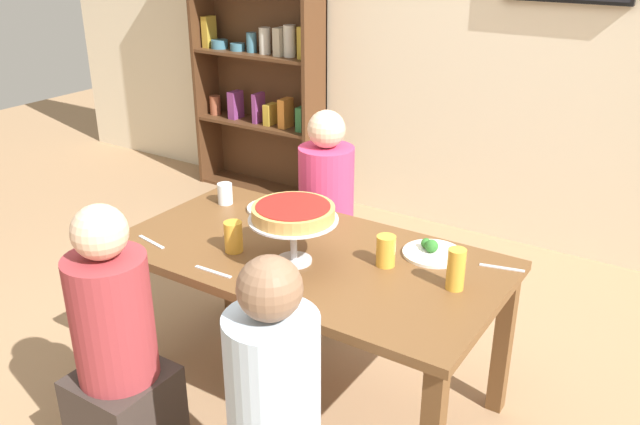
{
  "coord_description": "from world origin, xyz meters",
  "views": [
    {
      "loc": [
        1.42,
        -2.1,
        2.02
      ],
      "look_at": [
        0.0,
        0.1,
        0.89
      ],
      "focal_mm": 37.26,
      "sensor_mm": 36.0,
      "label": 1
    }
  ],
  "objects_px": {
    "cutlery_knife_far": "(151,242)",
    "salad_plate_near_diner": "(274,207)",
    "dining_table": "(307,271)",
    "salad_plate_far_diner": "(432,252)",
    "diner_near_left": "(119,366)",
    "beer_glass_amber_tall": "(233,237)",
    "bookshelf": "(259,52)",
    "beer_glass_amber_short": "(456,269)",
    "water_glass_clear_near": "(225,194)",
    "deep_dish_pizza_stand": "(293,215)",
    "cutlery_knife_near": "(213,272)",
    "cutlery_fork_far": "(502,268)",
    "cutlery_fork_near": "(320,218)",
    "beer_glass_amber_spare": "(386,251)",
    "diner_far_left": "(326,227)"
  },
  "relations": [
    {
      "from": "dining_table",
      "to": "deep_dish_pizza_stand",
      "type": "xyz_separation_m",
      "value": [
        -0.0,
        -0.1,
        0.3
      ]
    },
    {
      "from": "bookshelf",
      "to": "cutlery_fork_near",
      "type": "xyz_separation_m",
      "value": [
        1.65,
        -1.68,
        -0.38
      ]
    },
    {
      "from": "dining_table",
      "to": "beer_glass_amber_short",
      "type": "distance_m",
      "value": 0.67
    },
    {
      "from": "salad_plate_far_diner",
      "to": "dining_table",
      "type": "bearing_deg",
      "value": -149.24
    },
    {
      "from": "dining_table",
      "to": "deep_dish_pizza_stand",
      "type": "bearing_deg",
      "value": -90.69
    },
    {
      "from": "water_glass_clear_near",
      "to": "cutlery_knife_far",
      "type": "height_order",
      "value": "water_glass_clear_near"
    },
    {
      "from": "beer_glass_amber_short",
      "to": "cutlery_knife_near",
      "type": "distance_m",
      "value": 0.96
    },
    {
      "from": "salad_plate_far_diner",
      "to": "cutlery_fork_far",
      "type": "relative_size",
      "value": 1.43
    },
    {
      "from": "dining_table",
      "to": "diner_near_left",
      "type": "relative_size",
      "value": 1.45
    },
    {
      "from": "deep_dish_pizza_stand",
      "to": "salad_plate_near_diner",
      "type": "height_order",
      "value": "deep_dish_pizza_stand"
    },
    {
      "from": "salad_plate_far_diner",
      "to": "cutlery_knife_near",
      "type": "relative_size",
      "value": 1.43
    },
    {
      "from": "dining_table",
      "to": "salad_plate_near_diner",
      "type": "bearing_deg",
      "value": 143.16
    },
    {
      "from": "bookshelf",
      "to": "beer_glass_amber_short",
      "type": "distance_m",
      "value": 3.15
    },
    {
      "from": "diner_near_left",
      "to": "cutlery_knife_near",
      "type": "height_order",
      "value": "diner_near_left"
    },
    {
      "from": "deep_dish_pizza_stand",
      "to": "cutlery_knife_near",
      "type": "height_order",
      "value": "deep_dish_pizza_stand"
    },
    {
      "from": "water_glass_clear_near",
      "to": "cutlery_knife_near",
      "type": "relative_size",
      "value": 0.59
    },
    {
      "from": "bookshelf",
      "to": "salad_plate_near_diner",
      "type": "xyz_separation_m",
      "value": [
        1.4,
        -1.72,
        -0.37
      ]
    },
    {
      "from": "beer_glass_amber_tall",
      "to": "cutlery_knife_near",
      "type": "relative_size",
      "value": 0.75
    },
    {
      "from": "water_glass_clear_near",
      "to": "salad_plate_near_diner",
      "type": "bearing_deg",
      "value": 15.06
    },
    {
      "from": "water_glass_clear_near",
      "to": "cutlery_knife_near",
      "type": "height_order",
      "value": "water_glass_clear_near"
    },
    {
      "from": "beer_glass_amber_spare",
      "to": "cutlery_fork_far",
      "type": "xyz_separation_m",
      "value": [
        0.41,
        0.23,
        -0.06
      ]
    },
    {
      "from": "beer_glass_amber_spare",
      "to": "diner_near_left",
      "type": "bearing_deg",
      "value": -128.73
    },
    {
      "from": "salad_plate_far_diner",
      "to": "cutlery_fork_near",
      "type": "xyz_separation_m",
      "value": [
        -0.61,
        0.06,
        -0.01
      ]
    },
    {
      "from": "cutlery_fork_far",
      "to": "cutlery_fork_near",
      "type": "bearing_deg",
      "value": -14.92
    },
    {
      "from": "beer_glass_amber_short",
      "to": "cutlery_knife_near",
      "type": "relative_size",
      "value": 0.92
    },
    {
      "from": "cutlery_knife_near",
      "to": "water_glass_clear_near",
      "type": "bearing_deg",
      "value": 124.95
    },
    {
      "from": "salad_plate_near_diner",
      "to": "cutlery_fork_near",
      "type": "relative_size",
      "value": 1.41
    },
    {
      "from": "salad_plate_near_diner",
      "to": "salad_plate_far_diner",
      "type": "xyz_separation_m",
      "value": [
        0.85,
        -0.03,
        0.0
      ]
    },
    {
      "from": "salad_plate_far_diner",
      "to": "diner_near_left",
      "type": "bearing_deg",
      "value": -127.7
    },
    {
      "from": "bookshelf",
      "to": "water_glass_clear_near",
      "type": "bearing_deg",
      "value": -57.26
    },
    {
      "from": "water_glass_clear_near",
      "to": "bookshelf",
      "type": "bearing_deg",
      "value": 122.74
    },
    {
      "from": "diner_near_left",
      "to": "cutlery_knife_far",
      "type": "xyz_separation_m",
      "value": [
        -0.29,
        0.48,
        0.25
      ]
    },
    {
      "from": "deep_dish_pizza_stand",
      "to": "cutlery_knife_far",
      "type": "relative_size",
      "value": 2.05
    },
    {
      "from": "beer_glass_amber_spare",
      "to": "cutlery_fork_far",
      "type": "distance_m",
      "value": 0.48
    },
    {
      "from": "cutlery_knife_near",
      "to": "cutlery_fork_far",
      "type": "xyz_separation_m",
      "value": [
        0.97,
        0.66,
        0.0
      ]
    },
    {
      "from": "deep_dish_pizza_stand",
      "to": "bookshelf",
      "type": "bearing_deg",
      "value": 130.33
    },
    {
      "from": "diner_far_left",
      "to": "salad_plate_far_diner",
      "type": "bearing_deg",
      "value": 60.96
    },
    {
      "from": "salad_plate_far_diner",
      "to": "cutlery_knife_near",
      "type": "xyz_separation_m",
      "value": [
        -0.68,
        -0.62,
        -0.01
      ]
    },
    {
      "from": "dining_table",
      "to": "salad_plate_far_diner",
      "type": "relative_size",
      "value": 6.45
    },
    {
      "from": "diner_far_left",
      "to": "beer_glass_amber_spare",
      "type": "xyz_separation_m",
      "value": [
        0.7,
        -0.65,
        0.31
      ]
    },
    {
      "from": "diner_near_left",
      "to": "beer_glass_amber_tall",
      "type": "distance_m",
      "value": 0.69
    },
    {
      "from": "diner_near_left",
      "to": "dining_table",
      "type": "bearing_deg",
      "value": -24.34
    },
    {
      "from": "water_glass_clear_near",
      "to": "dining_table",
      "type": "bearing_deg",
      "value": -19.52
    },
    {
      "from": "beer_glass_amber_short",
      "to": "cutlery_knife_far",
      "type": "bearing_deg",
      "value": -164.85
    },
    {
      "from": "cutlery_knife_far",
      "to": "salad_plate_near_diner",
      "type": "bearing_deg",
      "value": 79.01
    },
    {
      "from": "water_glass_clear_near",
      "to": "deep_dish_pizza_stand",
      "type": "bearing_deg",
      "value": -26.93
    },
    {
      "from": "salad_plate_near_diner",
      "to": "beer_glass_amber_spare",
      "type": "relative_size",
      "value": 1.95
    },
    {
      "from": "bookshelf",
      "to": "salad_plate_far_diner",
      "type": "distance_m",
      "value": 2.88
    },
    {
      "from": "diner_far_left",
      "to": "diner_near_left",
      "type": "bearing_deg",
      "value": 0.69
    },
    {
      "from": "salad_plate_near_diner",
      "to": "beer_glass_amber_short",
      "type": "distance_m",
      "value": 1.07
    }
  ]
}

